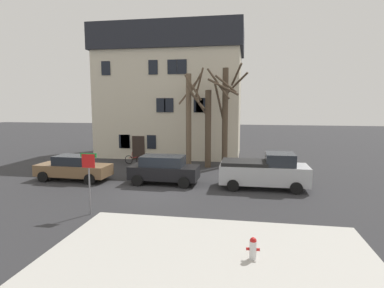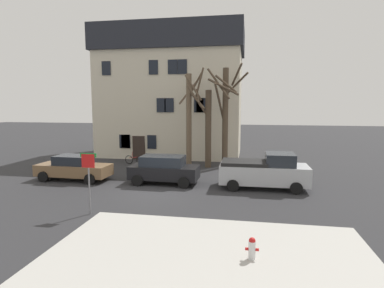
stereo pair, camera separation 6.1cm
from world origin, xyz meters
TOP-DOWN VIEW (x-y plane):
  - ground_plane at (0.00, 0.00)m, footprint 120.00×120.00m
  - sidewalk_slab at (4.02, -7.18)m, footprint 10.55×6.57m
  - building_main at (-2.10, 13.65)m, footprint 13.55×7.88m
  - tree_bare_near at (0.68, 7.92)m, footprint 2.41×2.72m
  - tree_bare_mid at (2.16, 7.57)m, footprint 2.65×2.15m
  - tree_bare_far at (3.48, 7.85)m, footprint 3.15×3.16m
  - car_brown_sedan at (-5.86, 1.88)m, footprint 4.80×2.07m
  - car_black_wagon at (0.11, 2.03)m, footprint 4.25×2.08m
  - pickup_truck_silver at (6.18, 1.98)m, footprint 5.05×2.31m
  - fire_hydrant at (5.37, -7.11)m, footprint 0.42×0.22m
  - street_sign_pole at (-1.71, -3.90)m, footprint 0.76×0.07m
  - bicycle_leaning at (-3.88, 7.71)m, footprint 1.73×0.35m

SIDE VIEW (x-z plane):
  - ground_plane at x=0.00m, z-range 0.00..0.00m
  - sidewalk_slab at x=4.02m, z-range 0.00..0.12m
  - bicycle_leaning at x=-3.88m, z-range -0.15..0.88m
  - fire_hydrant at x=5.37m, z-range 0.13..0.83m
  - car_brown_sedan at x=-5.86m, z-range 0.00..1.63m
  - car_black_wagon at x=0.11m, z-range 0.03..1.77m
  - pickup_truck_silver at x=6.18m, z-range -0.04..2.06m
  - street_sign_pole at x=-1.71m, z-range 0.55..3.32m
  - tree_bare_mid at x=2.16m, z-range 0.06..6.48m
  - tree_bare_near at x=0.68m, z-range 0.21..7.85m
  - tree_bare_far at x=3.48m, z-range 0.30..8.22m
  - building_main at x=-2.10m, z-range 0.10..12.03m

